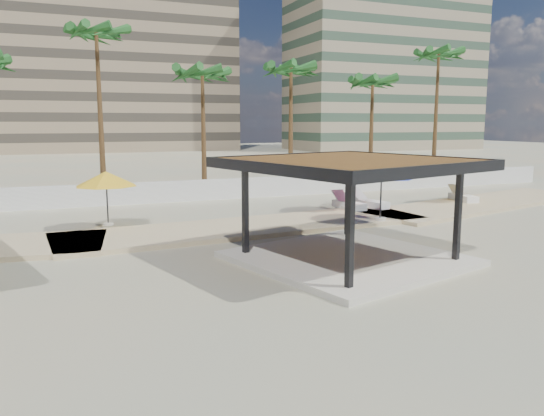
{
  "coord_description": "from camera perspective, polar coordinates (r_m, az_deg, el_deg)",
  "views": [
    {
      "loc": [
        -5.58,
        -13.76,
        4.43
      ],
      "look_at": [
        1.59,
        3.76,
        1.4
      ],
      "focal_mm": 35.0,
      "sensor_mm": 36.0,
      "label": 1
    }
  ],
  "objects": [
    {
      "name": "ground",
      "position": [
        15.49,
        -0.16,
        -7.52
      ],
      "size": [
        200.0,
        200.0,
        0.0
      ],
      "primitive_type": "plane",
      "color": "tan",
      "rests_on": "ground"
    },
    {
      "name": "promenade",
      "position": [
        23.14,
        -2.71,
        -1.8
      ],
      "size": [
        44.45,
        7.97,
        0.24
      ],
      "color": "#C6B284",
      "rests_on": "ground"
    },
    {
      "name": "boundary_wall",
      "position": [
        30.52,
        -11.54,
        1.7
      ],
      "size": [
        56.0,
        0.3,
        1.2
      ],
      "primitive_type": "cube",
      "color": "silver",
      "rests_on": "ground"
    },
    {
      "name": "building_mid",
      "position": [
        92.78,
        -16.77,
        14.8
      ],
      "size": [
        38.0,
        16.0,
        30.4
      ],
      "color": "#847259",
      "rests_on": "ground"
    },
    {
      "name": "building_east",
      "position": [
        96.94,
        12.04,
        16.51
      ],
      "size": [
        32.0,
        15.0,
        36.4
      ],
      "color": "gray",
      "rests_on": "ground"
    },
    {
      "name": "pavilion_central",
      "position": [
        17.07,
        8.3,
        0.8
      ],
      "size": [
        8.08,
        8.08,
        3.35
      ],
      "rotation": [
        0.0,
        0.0,
        0.26
      ],
      "color": "beige",
      "rests_on": "ground"
    },
    {
      "name": "umbrella_b",
      "position": [
        23.15,
        -17.42,
        3.0
      ],
      "size": [
        3.4,
        3.4,
        2.28
      ],
      "rotation": [
        0.0,
        0.0,
        -0.43
      ],
      "color": "beige",
      "rests_on": "promenade"
    },
    {
      "name": "umbrella_c",
      "position": [
        26.66,
        8.09,
        4.98
      ],
      "size": [
        4.04,
        4.04,
        2.77
      ],
      "rotation": [
        0.0,
        0.0,
        0.38
      ],
      "color": "beige",
      "rests_on": "promenade"
    },
    {
      "name": "umbrella_d",
      "position": [
        23.67,
        11.72,
        4.0
      ],
      "size": [
        3.64,
        3.64,
        2.59
      ],
      "rotation": [
        0.0,
        0.0,
        0.3
      ],
      "color": "beige",
      "rests_on": "promenade"
    },
    {
      "name": "umbrella_e",
      "position": [
        30.96,
        19.72,
        4.41
      ],
      "size": [
        3.3,
        3.3,
        2.34
      ],
      "rotation": [
        0.0,
        0.0,
        0.31
      ],
      "color": "beige",
      "rests_on": "promenade"
    },
    {
      "name": "lounger_b",
      "position": [
        27.66,
        10.39,
        0.53
      ],
      "size": [
        1.22,
        2.33,
        0.84
      ],
      "rotation": [
        0.0,
        0.0,
        1.81
      ],
      "color": "white",
      "rests_on": "promenade"
    },
    {
      "name": "lounger_c",
      "position": [
        27.03,
        8.22,
        0.39
      ],
      "size": [
        0.87,
        2.26,
        0.84
      ],
      "rotation": [
        0.0,
        0.0,
        1.64
      ],
      "color": "white",
      "rests_on": "promenade"
    },
    {
      "name": "lounger_d",
      "position": [
        31.31,
        19.83,
        1.12
      ],
      "size": [
        1.11,
        2.27,
        0.82
      ],
      "rotation": [
        0.0,
        0.0,
        1.37
      ],
      "color": "white",
      "rests_on": "promenade"
    },
    {
      "name": "palm_d",
      "position": [
        33.09,
        -18.36,
        16.79
      ],
      "size": [
        3.0,
        3.0,
        10.35
      ],
      "color": "brown",
      "rests_on": "ground"
    },
    {
      "name": "palm_e",
      "position": [
        33.39,
        -7.5,
        13.63
      ],
      "size": [
        3.0,
        3.0,
        8.21
      ],
      "color": "brown",
      "rests_on": "ground"
    },
    {
      "name": "palm_f",
      "position": [
        35.63,
        2.06,
        14.15
      ],
      "size": [
        3.0,
        3.0,
        8.7
      ],
      "color": "brown",
      "rests_on": "ground"
    },
    {
      "name": "palm_g",
      "position": [
        38.1,
        10.77,
        12.74
      ],
      "size": [
        3.0,
        3.0,
        8.05
      ],
      "color": "brown",
      "rests_on": "ground"
    },
    {
      "name": "palm_h",
      "position": [
        42.28,
        17.48,
        14.92
      ],
      "size": [
        3.0,
        3.0,
        10.25
      ],
      "color": "brown",
      "rests_on": "ground"
    }
  ]
}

